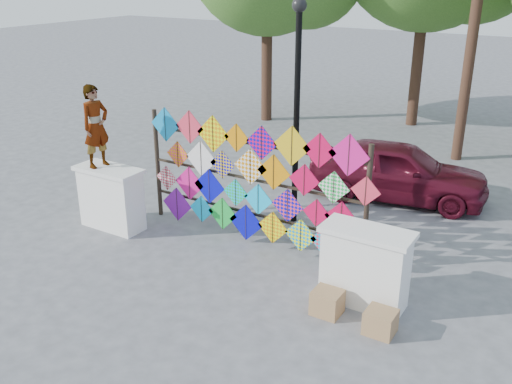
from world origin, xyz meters
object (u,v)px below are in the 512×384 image
(lamppost, at_px, (297,94))
(kite_rack, at_px, (252,182))
(vendor_woman, at_px, (96,126))
(sedan, at_px, (397,171))

(lamppost, bearing_deg, kite_rack, -100.74)
(vendor_woman, relative_size, lamppost, 0.36)
(kite_rack, xyz_separation_m, lamppost, (0.24, 1.27, 1.46))
(kite_rack, xyz_separation_m, vendor_woman, (-2.98, -0.93, 0.86))
(kite_rack, distance_m, sedan, 3.99)
(kite_rack, height_order, sedan, kite_rack)
(vendor_woman, relative_size, sedan, 0.41)
(kite_rack, distance_m, lamppost, 1.95)
(kite_rack, relative_size, sedan, 1.24)
(kite_rack, bearing_deg, sedan, 65.38)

